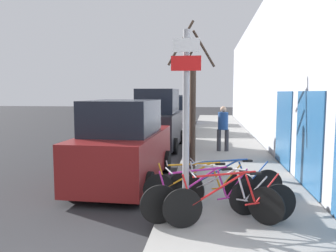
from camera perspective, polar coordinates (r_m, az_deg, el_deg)
name	(u,v)px	position (r m, az deg, el deg)	size (l,w,h in m)	color
ground_plane	(165,147)	(14.47, -0.54, -3.76)	(80.00, 80.00, 0.00)	#28282B
sidewalk_curb	(222,138)	(17.12, 9.40, -2.09)	(3.20, 32.00, 0.15)	gray
building_facade	(259,76)	(17.04, 15.54, 8.38)	(0.23, 32.00, 6.50)	#B2B7C1
signpost	(186,123)	(5.54, 3.14, 0.61)	(0.50, 0.13, 3.31)	#939399
bicycle_0	(231,202)	(5.85, 10.94, -12.93)	(2.30, 0.74, 0.94)	black
bicycle_1	(205,197)	(6.03, 6.38, -12.27)	(2.20, 0.89, 0.95)	black
bicycle_2	(225,194)	(6.34, 9.90, -11.53)	(1.93, 1.23, 0.92)	black
bicycle_3	(200,186)	(6.79, 5.51, -10.38)	(2.27, 0.55, 0.88)	black
bicycle_4	(226,183)	(7.02, 10.07, -9.81)	(2.39, 0.67, 0.91)	black
parked_car_0	(124,146)	(8.76, -7.64, -3.48)	(2.13, 4.28, 2.22)	maroon
parked_car_1	(158,122)	(14.20, -1.67, 0.72)	(2.02, 4.30, 2.57)	black
parked_car_2	(175,116)	(19.54, 1.24, 1.75)	(2.19, 4.28, 2.22)	#51565B
parked_car_3	(181,111)	(24.58, 2.28, 2.58)	(1.96, 4.30, 2.23)	navy
pedestrian_near	(223,125)	(12.82, 9.56, 0.13)	(0.46, 0.39, 1.74)	#333338
street_tree	(192,106)	(9.76, 4.25, 3.46)	(1.43, 0.93, 4.36)	#3D2D23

